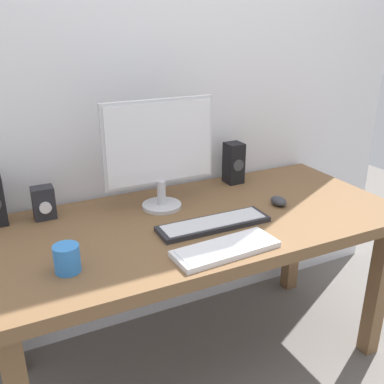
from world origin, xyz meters
name	(u,v)px	position (x,y,z in m)	size (l,w,h in m)	color
ground_plane	(197,359)	(0.00, 0.00, 0.00)	(6.00, 6.00, 0.00)	slate
wall_back	(153,14)	(0.00, 0.43, 1.50)	(2.81, 0.04, 3.00)	silver
desk	(198,237)	(0.00, 0.00, 0.64)	(1.70, 0.78, 0.73)	brown
monitor	(159,149)	(-0.09, 0.18, 0.98)	(0.48, 0.17, 0.46)	silver
keyboard_primary	(214,224)	(0.02, -0.09, 0.74)	(0.45, 0.13, 0.02)	#232328
keyboard_secondary	(226,249)	(-0.04, -0.29, 0.74)	(0.39, 0.16, 0.02)	silver
mouse	(279,201)	(0.37, -0.03, 0.75)	(0.06, 0.08, 0.04)	#333338
speaker_right	(234,163)	(0.35, 0.30, 0.83)	(0.08, 0.09, 0.20)	black
audio_controller	(44,203)	(-0.55, 0.28, 0.79)	(0.08, 0.08, 0.13)	#232328
coffee_mug	(67,259)	(-0.55, -0.17, 0.77)	(0.08, 0.08, 0.09)	#337FD8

